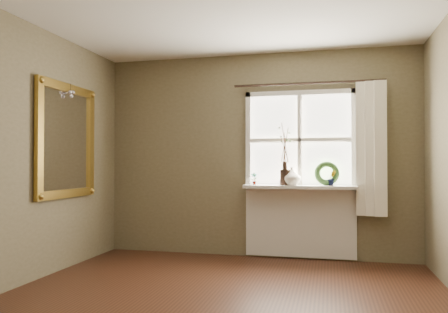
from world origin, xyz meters
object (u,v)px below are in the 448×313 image
dark_jug (285,177)px  cream_vase (292,176)px  gilt_mirror (67,140)px  wreath (327,176)px

dark_jug → cream_vase: 0.09m
cream_vase → gilt_mirror: bearing=-156.4°
cream_vase → gilt_mirror: gilt_mirror is taller
wreath → gilt_mirror: 3.08m
cream_vase → gilt_mirror: size_ratio=0.17×
gilt_mirror → wreath: bearing=21.2°
dark_jug → cream_vase: cream_vase is taller
wreath → gilt_mirror: gilt_mirror is taller
wreath → dark_jug: bearing=-177.5°
cream_vase → wreath: 0.42m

